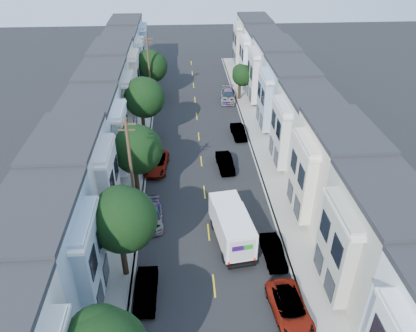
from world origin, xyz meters
TOP-DOWN VIEW (x-y plane):
  - ground at (0.00, 0.00)m, footprint 160.00×160.00m
  - road_slab at (0.00, 15.00)m, footprint 12.00×70.00m
  - curb_left at (-6.05, 15.00)m, footprint 0.30×70.00m
  - curb_right at (6.05, 15.00)m, footprint 0.30×70.00m
  - sidewalk_left at (-7.35, 15.00)m, footprint 2.60×70.00m
  - sidewalk_right at (7.35, 15.00)m, footprint 2.60×70.00m
  - centerline at (0.00, 15.00)m, footprint 0.12×70.00m
  - townhouse_row_left at (-11.15, 15.00)m, footprint 5.00×70.00m
  - townhouse_row_right at (11.15, 15.00)m, footprint 5.00×70.00m
  - tree_b at (-6.30, -4.40)m, footprint 4.70×4.70m
  - tree_c at (-6.30, 6.57)m, footprint 4.70×4.70m
  - tree_d at (-6.30, 17.28)m, footprint 4.70×4.70m
  - tree_e at (-6.30, 30.82)m, footprint 4.70×4.70m
  - tree_far_r at (6.89, 29.70)m, footprint 3.10×3.10m
  - utility_pole_near at (-6.30, 2.00)m, footprint 1.60×0.26m
  - utility_pole_far at (-6.30, 28.00)m, footprint 1.60×0.26m
  - fedex_truck at (1.81, -1.31)m, footprint 2.50×6.48m
  - lead_sedan at (2.50, 10.34)m, footprint 1.83×4.32m
  - parked_left_b at (-4.90, -6.72)m, footprint 1.54×4.18m
  - parked_left_c at (-4.90, 1.79)m, footprint 2.19×4.47m
  - parked_left_d at (-4.90, 10.70)m, footprint 2.78×5.24m
  - parked_right_a at (4.90, -8.96)m, footprint 2.73×5.21m
  - parked_right_b at (4.90, -3.42)m, footprint 1.58×4.04m
  - parked_right_c at (4.90, 17.67)m, footprint 1.68×4.09m
  - parked_right_d at (4.90, 29.45)m, footprint 2.58×5.18m

SIDE VIEW (x-z plane):
  - ground at x=0.00m, z-range 0.00..0.00m
  - centerline at x=0.00m, z-range -0.01..0.01m
  - townhouse_row_left at x=-11.15m, z-range -4.25..4.25m
  - townhouse_row_right at x=11.15m, z-range -4.25..4.25m
  - road_slab at x=0.00m, z-range 0.00..0.02m
  - curb_left at x=-6.05m, z-range 0.00..0.15m
  - curb_right at x=6.05m, z-range 0.00..0.15m
  - sidewalk_left at x=-7.35m, z-range 0.00..0.15m
  - sidewalk_right at x=7.35m, z-range 0.00..0.15m
  - parked_left_c at x=-4.90m, z-range 0.00..1.30m
  - parked_right_b at x=4.90m, z-range 0.00..1.33m
  - parked_right_c at x=4.90m, z-range 0.00..1.33m
  - parked_left_b at x=-4.90m, z-range 0.00..1.38m
  - parked_right_a at x=4.90m, z-range 0.00..1.40m
  - parked_left_d at x=-4.90m, z-range 0.00..1.40m
  - lead_sedan at x=2.50m, z-range 0.00..1.40m
  - parked_right_d at x=4.90m, z-range 0.00..1.50m
  - fedex_truck at x=1.81m, z-range 0.18..3.29m
  - tree_far_r at x=6.89m, z-range 1.04..6.31m
  - tree_c at x=-6.30m, z-range 1.19..8.31m
  - tree_e at x=-6.30m, z-range 1.30..8.63m
  - utility_pole_near at x=-6.30m, z-range 0.15..10.15m
  - utility_pole_far at x=-6.30m, z-range 0.15..10.15m
  - tree_b at x=-6.30m, z-range 1.45..9.09m
  - tree_d at x=-6.30m, z-range 1.61..9.59m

